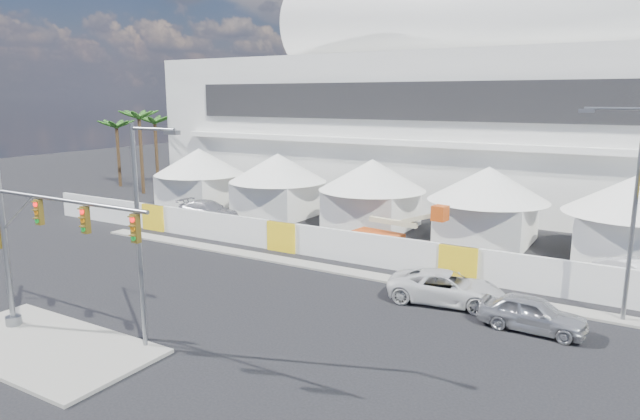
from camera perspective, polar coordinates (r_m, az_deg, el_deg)
The scene contains 14 objects.
ground at distance 24.21m, azimuth -11.80°, elevation -13.86°, with size 160.00×160.00×0.00m, color black.
median_island at distance 26.75m, azimuth -26.08°, elevation -12.14°, with size 10.00×5.00×0.15m, color gray.
stadium at distance 57.78m, azimuth 24.89°, elevation 9.53°, with size 80.00×24.80×21.98m.
tent_row at distance 43.09m, azimuth 10.63°, elevation 1.69°, with size 53.40×8.40×5.40m.
hoarding_fence at distance 33.06m, azimuth 13.68°, elevation -5.18°, with size 70.00×0.25×2.00m, color white.
palm_cluster at distance 66.59m, azimuth -16.17°, elevation 8.01°, with size 10.60×10.60×8.55m.
sedan_silver at distance 27.22m, azimuth 20.48°, elevation -9.67°, with size 4.62×1.86×1.57m, color #B7B8BC.
pickup_curb at distance 29.48m, azimuth 12.51°, elevation -7.57°, with size 5.73×2.64×1.59m, color silver.
lot_car_a at distance 35.72m, azimuth 28.94°, elevation -5.57°, with size 4.27×1.49×1.41m, color silver.
lot_car_c at distance 48.42m, azimuth -11.09°, elevation -0.08°, with size 5.67×2.30×1.64m, color #B3B3B8.
traffic_mast at distance 26.63m, azimuth -26.77°, elevation -3.31°, with size 9.37×0.68×6.95m.
streetlight_median at distance 23.39m, azimuth -17.37°, elevation -1.18°, with size 2.51×0.25×9.06m.
streetlight_curb at distance 28.78m, azimuth 28.58°, elevation 0.99°, with size 2.93×0.66×9.89m.
boom_lift at distance 39.08m, azimuth 6.70°, elevation -2.50°, with size 6.92×2.03×3.46m.
Camera 1 is at (15.13, -15.91, 10.20)m, focal length 32.00 mm.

